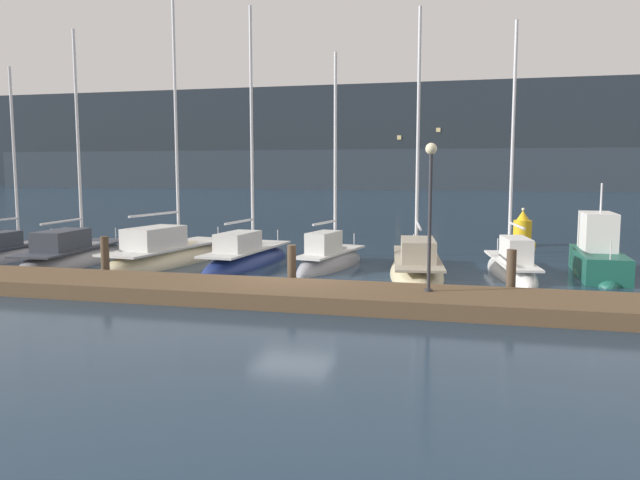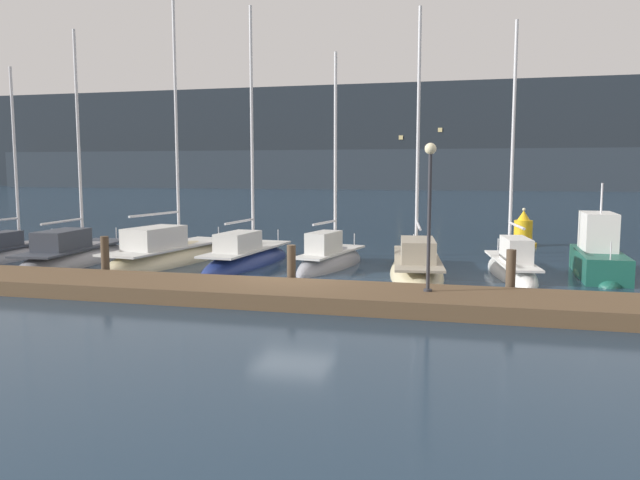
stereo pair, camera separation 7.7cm
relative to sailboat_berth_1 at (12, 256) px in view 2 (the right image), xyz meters
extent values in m
plane|color=#1E3347|center=(13.62, -3.60, -0.13)|extent=(400.00, 400.00, 0.00)
cube|color=brown|center=(13.62, -5.35, 0.10)|extent=(35.94, 2.80, 0.45)
cylinder|color=#4C3D2D|center=(6.94, -3.70, 0.65)|extent=(0.28, 0.28, 1.56)
cylinder|color=#4C3D2D|center=(13.62, -3.70, 0.60)|extent=(0.28, 0.28, 1.45)
cylinder|color=#4C3D2D|center=(20.30, -3.70, 0.63)|extent=(0.28, 0.28, 1.51)
ellipsoid|color=gray|center=(0.00, 0.05, -0.13)|extent=(1.49, 5.65, 1.41)
cube|color=#333842|center=(0.00, 0.05, 0.45)|extent=(1.25, 4.75, 0.08)
cube|color=#333842|center=(0.00, -0.63, 0.80)|extent=(0.88, 1.81, 0.61)
cylinder|color=silver|center=(0.00, 0.50, 4.24)|extent=(0.12, 0.12, 7.57)
cylinder|color=silver|center=(0.01, 2.64, 0.70)|extent=(0.04, 0.04, 0.50)
ellipsoid|color=gray|center=(3.38, -0.37, -0.13)|extent=(2.56, 7.60, 1.62)
cube|color=#333842|center=(3.38, -0.37, 0.53)|extent=(2.15, 6.39, 0.08)
cube|color=#333842|center=(3.45, -1.27, 0.95)|extent=(1.39, 2.47, 0.75)
cylinder|color=silver|center=(3.34, 0.23, 4.93)|extent=(0.12, 0.12, 8.80)
cylinder|color=silver|center=(3.44, -1.17, 1.66)|extent=(0.29, 2.79, 0.09)
cylinder|color=silver|center=(3.14, 3.06, 0.78)|extent=(0.04, 0.04, 0.50)
ellipsoid|color=beige|center=(7.05, 0.78, -0.13)|extent=(3.46, 8.34, 1.63)
cube|color=silver|center=(7.05, 0.78, 0.54)|extent=(2.91, 7.01, 0.08)
cube|color=silver|center=(6.90, -0.18, 1.01)|extent=(1.72, 2.77, 0.85)
cylinder|color=silver|center=(7.15, 1.42, 5.86)|extent=(0.12, 0.12, 10.63)
cylinder|color=silver|center=(6.91, -0.11, 1.94)|extent=(0.57, 3.07, 0.09)
cylinder|color=silver|center=(7.63, 4.45, 0.79)|extent=(0.04, 0.04, 0.50)
ellipsoid|color=navy|center=(10.35, 1.05, -0.13)|extent=(2.39, 7.02, 1.31)
cube|color=silver|center=(10.35, 1.05, 0.51)|extent=(2.01, 5.89, 0.08)
cube|color=silver|center=(10.27, 0.22, 0.91)|extent=(1.26, 2.29, 0.72)
cylinder|color=silver|center=(10.40, 1.60, 5.33)|extent=(0.12, 0.12, 9.64)
cylinder|color=silver|center=(10.29, 0.39, 1.67)|extent=(0.31, 2.42, 0.09)
cylinder|color=silver|center=(10.63, 4.20, 0.76)|extent=(0.04, 0.04, 0.50)
ellipsoid|color=gray|center=(13.77, 1.18, -0.13)|extent=(2.38, 5.59, 1.55)
cube|color=silver|center=(13.77, 1.18, 0.48)|extent=(2.00, 4.70, 0.08)
cube|color=silver|center=(13.65, 0.54, 0.93)|extent=(1.14, 1.86, 0.81)
cylinder|color=silver|center=(13.86, 1.61, 4.35)|extent=(0.12, 0.12, 7.73)
cylinder|color=silver|center=(13.66, 0.61, 1.68)|extent=(0.47, 2.02, 0.09)
cylinder|color=silver|center=(14.25, 3.63, 0.73)|extent=(0.04, 0.04, 0.50)
ellipsoid|color=beige|center=(17.21, 0.31, -0.13)|extent=(2.89, 7.87, 1.26)
cube|color=#A39984|center=(17.21, 0.31, 0.49)|extent=(2.43, 6.61, 0.08)
cube|color=#A39984|center=(17.33, -0.60, 0.90)|extent=(1.46, 2.59, 0.74)
cylinder|color=silver|center=(17.13, 0.92, 5.03)|extent=(0.12, 0.12, 9.06)
cylinder|color=silver|center=(17.33, -0.67, 1.78)|extent=(0.50, 3.19, 0.09)
cylinder|color=silver|center=(16.76, 3.82, 0.74)|extent=(0.04, 0.04, 0.50)
ellipsoid|color=white|center=(20.59, 1.19, -0.13)|extent=(2.20, 6.26, 1.20)
cube|color=silver|center=(20.59, 1.19, 0.38)|extent=(1.85, 5.26, 0.08)
cube|color=silver|center=(20.69, 0.46, 0.86)|extent=(1.08, 2.06, 0.88)
cylinder|color=silver|center=(20.52, 1.68, 4.72)|extent=(0.12, 0.12, 8.68)
cylinder|color=silver|center=(20.69, 0.48, 1.73)|extent=(0.42, 2.40, 0.09)
cylinder|color=silver|center=(20.20, 3.99, 0.63)|extent=(0.04, 0.04, 0.50)
ellipsoid|color=#195647|center=(23.62, 1.48, -0.13)|extent=(1.69, 5.08, 1.05)
cube|color=#195647|center=(23.62, 1.48, 0.32)|extent=(1.56, 4.57, 0.90)
cube|color=silver|center=(23.63, 1.99, 1.46)|extent=(1.13, 2.24, 1.37)
cube|color=black|center=(23.65, 3.00, 1.66)|extent=(0.96, 0.29, 0.61)
cylinder|color=silver|center=(23.62, 1.58, 2.68)|extent=(0.07, 0.07, 1.08)
cylinder|color=silver|center=(23.58, -0.64, 1.07)|extent=(0.04, 0.04, 0.60)
cylinder|color=gold|center=(21.62, 10.32, -0.05)|extent=(1.36, 1.36, 0.16)
cylinder|color=gold|center=(21.62, 10.32, 0.60)|extent=(0.90, 0.90, 1.13)
cone|color=gold|center=(21.62, 10.32, 1.41)|extent=(0.63, 0.63, 0.50)
sphere|color=#F9EAB7|center=(21.62, 10.32, 1.71)|extent=(0.16, 0.16, 0.16)
cylinder|color=#2D2D33|center=(18.02, -5.12, 0.35)|extent=(0.24, 0.24, 0.06)
cylinder|color=#2D2D33|center=(18.02, -5.12, 2.25)|extent=(0.10, 0.10, 3.74)
sphere|color=#F9EAB7|center=(18.02, -5.12, 4.27)|extent=(0.32, 0.32, 0.32)
cube|color=#232B33|center=(13.62, 109.15, 10.20)|extent=(240.00, 16.00, 20.66)
cube|color=#2C363F|center=(-8.93, 99.15, 3.66)|extent=(144.00, 10.00, 7.58)
cube|color=#F4DB8C|center=(19.83, 101.10, 1.11)|extent=(0.80, 0.10, 0.80)
cube|color=#F4DB8C|center=(-43.66, 101.10, 3.33)|extent=(0.80, 0.10, 0.80)
cube|color=#F4DB8C|center=(9.81, 101.10, 4.43)|extent=(0.80, 0.10, 0.80)
cube|color=#F4DB8C|center=(4.68, 101.10, 9.93)|extent=(0.80, 0.10, 0.80)
cube|color=#F4DB8C|center=(21.23, 101.10, 1.94)|extent=(0.80, 0.10, 0.80)
cube|color=#F4DB8C|center=(-12.94, 101.10, 5.24)|extent=(0.80, 0.10, 0.80)
cube|color=#F4DB8C|center=(12.20, 101.10, 11.29)|extent=(0.80, 0.10, 0.80)
camera|label=1|loc=(19.18, -22.49, 3.70)|focal=35.00mm
camera|label=2|loc=(19.26, -22.47, 3.70)|focal=35.00mm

